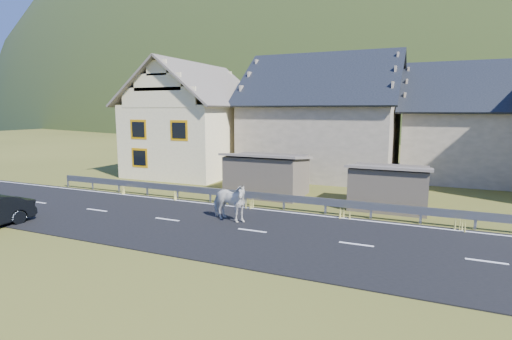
% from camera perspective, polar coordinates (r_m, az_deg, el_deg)
% --- Properties ---
extents(ground, '(160.00, 160.00, 0.00)m').
position_cam_1_polar(ground, '(15.76, -0.55, -8.79)').
color(ground, '#3B3D14').
rests_on(ground, ground).
extents(road, '(60.00, 7.00, 0.04)m').
position_cam_1_polar(road, '(15.75, -0.55, -8.72)').
color(road, black).
rests_on(road, ground).
extents(lane_markings, '(60.00, 6.60, 0.01)m').
position_cam_1_polar(lane_markings, '(15.75, -0.55, -8.64)').
color(lane_markings, silver).
rests_on(lane_markings, road).
extents(guardrail, '(28.10, 0.09, 0.75)m').
position_cam_1_polar(guardrail, '(18.92, 4.01, -4.07)').
color(guardrail, '#93969B').
rests_on(guardrail, ground).
extents(shed_left, '(4.30, 3.30, 2.40)m').
position_cam_1_polar(shed_left, '(22.10, 1.58, -0.77)').
color(shed_left, brown).
rests_on(shed_left, ground).
extents(shed_right, '(3.80, 2.90, 2.20)m').
position_cam_1_polar(shed_right, '(20.14, 18.46, -2.44)').
color(shed_right, brown).
rests_on(shed_right, ground).
extents(house_cream, '(7.80, 9.80, 8.30)m').
position_cam_1_polar(house_cream, '(30.36, -8.68, 7.89)').
color(house_cream, '#F6E6AD').
rests_on(house_cream, ground).
extents(house_stone_a, '(10.80, 9.80, 8.90)m').
position_cam_1_polar(house_stone_a, '(29.59, 9.66, 8.38)').
color(house_stone_a, tan).
rests_on(house_stone_a, ground).
extents(house_stone_b, '(9.80, 8.80, 8.10)m').
position_cam_1_polar(house_stone_b, '(30.86, 29.05, 6.69)').
color(house_stone_b, tan).
rests_on(house_stone_b, ground).
extents(mountain, '(440.00, 280.00, 260.00)m').
position_cam_1_polar(mountain, '(195.30, 22.97, 0.74)').
color(mountain, '#243313').
rests_on(mountain, ground).
extents(conifer_patch, '(76.00, 50.00, 28.00)m').
position_cam_1_polar(conifer_patch, '(138.01, -2.83, 9.22)').
color(conifer_patch, black).
rests_on(conifer_patch, ground).
extents(horse, '(1.29, 2.11, 1.66)m').
position_cam_1_polar(horse, '(16.88, -3.94, -4.55)').
color(horse, silver).
rests_on(horse, road).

